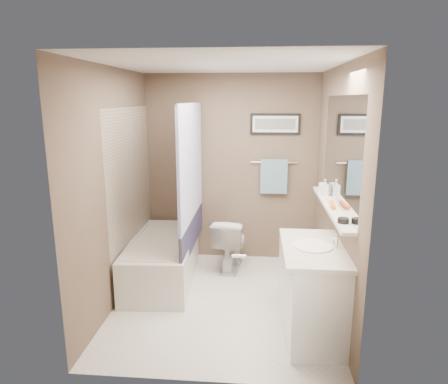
# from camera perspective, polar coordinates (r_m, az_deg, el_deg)

# --- Properties ---
(ground) EXTENTS (2.50, 2.50, 0.00)m
(ground) POSITION_cam_1_polar(r_m,az_deg,el_deg) (4.39, -0.17, -15.25)
(ground) COLOR silver
(ground) RESTS_ON ground
(ceiling) EXTENTS (2.20, 2.50, 0.04)m
(ceiling) POSITION_cam_1_polar(r_m,az_deg,el_deg) (3.87, -0.20, 17.50)
(ceiling) COLOR silver
(ceiling) RESTS_ON wall_back
(wall_back) EXTENTS (2.20, 0.04, 2.40)m
(wall_back) POSITION_cam_1_polar(r_m,az_deg,el_deg) (5.16, 1.02, 3.27)
(wall_back) COLOR brown
(wall_back) RESTS_ON ground
(wall_front) EXTENTS (2.20, 0.04, 2.40)m
(wall_front) POSITION_cam_1_polar(r_m,az_deg,el_deg) (2.78, -2.42, -5.48)
(wall_front) COLOR brown
(wall_front) RESTS_ON ground
(wall_left) EXTENTS (0.04, 2.50, 2.40)m
(wall_left) POSITION_cam_1_polar(r_m,az_deg,el_deg) (4.19, -15.06, 0.48)
(wall_left) COLOR brown
(wall_left) RESTS_ON ground
(wall_right) EXTENTS (0.04, 2.50, 2.40)m
(wall_right) POSITION_cam_1_polar(r_m,az_deg,el_deg) (4.01, 15.37, -0.09)
(wall_right) COLOR brown
(wall_right) RESTS_ON ground
(tile_surround) EXTENTS (0.02, 1.55, 2.00)m
(tile_surround) POSITION_cam_1_polar(r_m,az_deg,el_deg) (4.70, -13.02, -0.55)
(tile_surround) COLOR tan
(tile_surround) RESTS_ON wall_left
(curtain_rod) EXTENTS (0.02, 1.55, 0.02)m
(curtain_rod) POSITION_cam_1_polar(r_m,az_deg,el_deg) (4.40, -4.93, 12.64)
(curtain_rod) COLOR silver
(curtain_rod) RESTS_ON wall_left
(curtain_upper) EXTENTS (0.03, 1.45, 1.28)m
(curtain_upper) POSITION_cam_1_polar(r_m,az_deg,el_deg) (4.46, -4.76, 4.26)
(curtain_upper) COLOR white
(curtain_upper) RESTS_ON curtain_rod
(curtain_lower) EXTENTS (0.03, 1.45, 0.36)m
(curtain_lower) POSITION_cam_1_polar(r_m,az_deg,el_deg) (4.66, -4.57, -5.76)
(curtain_lower) COLOR #2C284C
(curtain_lower) RESTS_ON curtain_rod
(mirror) EXTENTS (0.02, 1.60, 1.00)m
(mirror) POSITION_cam_1_polar(r_m,az_deg,el_deg) (3.80, 16.30, 5.56)
(mirror) COLOR silver
(mirror) RESTS_ON wall_right
(shelf) EXTENTS (0.12, 1.60, 0.03)m
(shelf) POSITION_cam_1_polar(r_m,az_deg,el_deg) (3.89, 15.01, -2.02)
(shelf) COLOR silver
(shelf) RESTS_ON wall_right
(towel_bar) EXTENTS (0.60, 0.02, 0.02)m
(towel_bar) POSITION_cam_1_polar(r_m,az_deg,el_deg) (5.12, 7.17, 4.23)
(towel_bar) COLOR silver
(towel_bar) RESTS_ON wall_back
(towel) EXTENTS (0.34, 0.05, 0.44)m
(towel) POSITION_cam_1_polar(r_m,az_deg,el_deg) (5.13, 7.13, 2.21)
(towel) COLOR #93C4D6
(towel) RESTS_ON towel_bar
(art_frame) EXTENTS (0.62, 0.02, 0.26)m
(art_frame) POSITION_cam_1_polar(r_m,az_deg,el_deg) (5.09, 7.32, 9.61)
(art_frame) COLOR black
(art_frame) RESTS_ON wall_back
(art_mat) EXTENTS (0.56, 0.00, 0.20)m
(art_mat) POSITION_cam_1_polar(r_m,az_deg,el_deg) (5.07, 7.33, 9.60)
(art_mat) COLOR white
(art_mat) RESTS_ON art_frame
(art_image) EXTENTS (0.50, 0.00, 0.13)m
(art_image) POSITION_cam_1_polar(r_m,az_deg,el_deg) (5.07, 7.33, 9.60)
(art_image) COLOR #595959
(art_image) RESTS_ON art_mat
(door) EXTENTS (0.80, 0.02, 2.00)m
(door) POSITION_cam_1_polar(r_m,az_deg,el_deg) (2.83, 8.88, -9.65)
(door) COLOR silver
(door) RESTS_ON wall_front
(door_handle) EXTENTS (0.10, 0.02, 0.02)m
(door_handle) POSITION_cam_1_polar(r_m,az_deg,el_deg) (2.87, 2.14, -9.13)
(door_handle) COLOR silver
(door_handle) RESTS_ON door
(bathtub) EXTENTS (0.78, 1.53, 0.50)m
(bathtub) POSITION_cam_1_polar(r_m,az_deg,el_deg) (4.80, -8.76, -9.49)
(bathtub) COLOR silver
(bathtub) RESTS_ON ground
(tub_rim) EXTENTS (0.56, 1.36, 0.02)m
(tub_rim) POSITION_cam_1_polar(r_m,az_deg,el_deg) (4.71, -8.87, -6.68)
(tub_rim) COLOR silver
(tub_rim) RESTS_ON bathtub
(toilet) EXTENTS (0.45, 0.69, 0.66)m
(toilet) POSITION_cam_1_polar(r_m,az_deg,el_deg) (5.02, 0.91, -7.29)
(toilet) COLOR white
(toilet) RESTS_ON ground
(vanity) EXTENTS (0.56, 0.93, 0.80)m
(vanity) POSITION_cam_1_polar(r_m,az_deg,el_deg) (3.75, 12.52, -13.93)
(vanity) COLOR white
(vanity) RESTS_ON ground
(countertop) EXTENTS (0.54, 0.96, 0.04)m
(countertop) POSITION_cam_1_polar(r_m,az_deg,el_deg) (3.58, 12.70, -7.93)
(countertop) COLOR silver
(countertop) RESTS_ON vanity
(sink_basin) EXTENTS (0.34, 0.34, 0.01)m
(sink_basin) POSITION_cam_1_polar(r_m,az_deg,el_deg) (3.57, 12.56, -7.51)
(sink_basin) COLOR white
(sink_basin) RESTS_ON countertop
(faucet_spout) EXTENTS (0.02, 0.02, 0.10)m
(faucet_spout) POSITION_cam_1_polar(r_m,az_deg,el_deg) (3.59, 15.79, -6.87)
(faucet_spout) COLOR silver
(faucet_spout) RESTS_ON countertop
(faucet_knob) EXTENTS (0.05, 0.05, 0.05)m
(faucet_knob) POSITION_cam_1_polar(r_m,az_deg,el_deg) (3.68, 15.48, -6.63)
(faucet_knob) COLOR white
(faucet_knob) RESTS_ON countertop
(candle_bowl_near) EXTENTS (0.09, 0.09, 0.04)m
(candle_bowl_near) POSITION_cam_1_polar(r_m,az_deg,el_deg) (3.35, 16.66, -3.92)
(candle_bowl_near) COLOR black
(candle_bowl_near) RESTS_ON shelf
(hair_brush_front) EXTENTS (0.06, 0.22, 0.04)m
(hair_brush_front) POSITION_cam_1_polar(r_m,az_deg,el_deg) (3.81, 15.22, -1.76)
(hair_brush_front) COLOR orange
(hair_brush_front) RESTS_ON shelf
(pink_comb) EXTENTS (0.04, 0.16, 0.01)m
(pink_comb) POSITION_cam_1_polar(r_m,az_deg,el_deg) (4.07, 14.56, -1.03)
(pink_comb) COLOR pink
(pink_comb) RESTS_ON shelf
(glass_jar) EXTENTS (0.08, 0.08, 0.10)m
(glass_jar) POSITION_cam_1_polar(r_m,az_deg,el_deg) (4.38, 13.88, 0.63)
(glass_jar) COLOR white
(glass_jar) RESTS_ON shelf
(soap_bottle) EXTENTS (0.08, 0.08, 0.17)m
(soap_bottle) POSITION_cam_1_polar(r_m,az_deg,el_deg) (4.23, 14.21, 0.65)
(soap_bottle) COLOR #999999
(soap_bottle) RESTS_ON shelf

